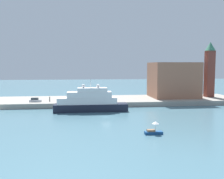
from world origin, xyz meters
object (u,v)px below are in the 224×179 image
small_motorboat (154,130)px  bell_tower (210,67)px  harbor_building (173,80)px  person_figure (50,99)px  mooring_bollard (106,101)px  parked_car (35,100)px  large_yacht (90,102)px

small_motorboat → bell_tower: bell_tower is taller
harbor_building → person_figure: 50.03m
harbor_building → person_figure: harbor_building is taller
small_motorboat → mooring_bollard: (-7.01, 36.36, 1.20)m
bell_tower → mooring_bollard: size_ratio=29.84×
parked_car → harbor_building: bearing=8.4°
parked_car → bell_tower: bearing=5.9°
bell_tower → small_motorboat: bearing=-127.9°
large_yacht → person_figure: (-14.19, 12.16, -0.48)m
person_figure → mooring_bollard: (20.11, -4.81, -0.47)m
small_motorboat → person_figure: size_ratio=2.14×
large_yacht → small_motorboat: large_yacht is taller
large_yacht → person_figure: 18.69m
bell_tower → person_figure: 65.56m
parked_car → large_yacht: bearing=-31.1°
small_motorboat → person_figure: 49.33m
person_figure → small_motorboat: bearing=-56.6°
small_motorboat → bell_tower: size_ratio=0.17×
bell_tower → parked_car: size_ratio=5.47×
large_yacht → person_figure: bearing=139.4°
harbor_building → parked_car: harbor_building is taller
small_motorboat → bell_tower: 61.85m
mooring_bollard → harbor_building: bearing=22.9°
harbor_building → small_motorboat: bearing=-114.3°
small_motorboat → bell_tower: (37.11, 47.71, 13.09)m
large_yacht → person_figure: size_ratio=12.95×
large_yacht → parked_car: (-19.20, 11.60, -0.70)m
large_yacht → mooring_bollard: (5.92, 7.35, -0.94)m
large_yacht → parked_car: bearing=148.9°
harbor_building → mooring_bollard: 32.16m
small_motorboat → mooring_bollard: small_motorboat is taller
bell_tower → mooring_bollard: bearing=-165.6°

